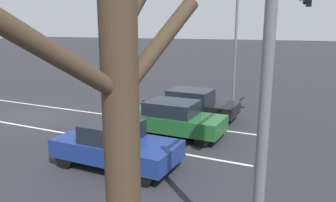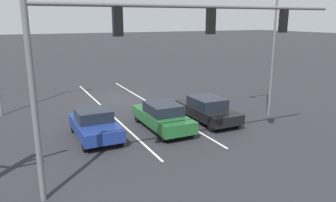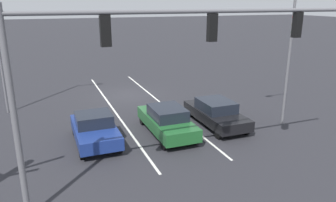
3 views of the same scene
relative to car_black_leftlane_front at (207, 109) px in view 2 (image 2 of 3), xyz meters
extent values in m
plane|color=#28282D|center=(3.16, -7.85, -0.73)|extent=(240.00, 240.00, 0.00)
cube|color=silver|center=(1.47, -4.85, -0.73)|extent=(0.12, 18.00, 0.01)
cube|color=silver|center=(4.85, -4.85, -0.73)|extent=(0.12, 18.00, 0.01)
cube|color=black|center=(0.00, 0.01, -0.14)|extent=(1.90, 4.69, 0.56)
cube|color=black|center=(0.00, -0.02, 0.42)|extent=(1.67, 2.12, 0.57)
cube|color=red|center=(-0.67, -2.29, 0.00)|extent=(0.24, 0.06, 0.12)
cube|color=red|center=(0.67, -2.29, 0.00)|extent=(0.24, 0.06, 0.12)
cylinder|color=black|center=(-0.82, 1.80, -0.43)|extent=(0.22, 0.62, 0.62)
cylinder|color=black|center=(0.82, 1.80, -0.43)|extent=(0.22, 0.62, 0.62)
cylinder|color=black|center=(-0.82, -1.78, -0.43)|extent=(0.22, 0.62, 0.62)
cylinder|color=black|center=(0.82, -1.78, -0.43)|extent=(0.22, 0.62, 0.62)
cube|color=navy|center=(6.78, 0.05, -0.11)|extent=(1.94, 4.11, 0.59)
cube|color=black|center=(6.78, -0.09, 0.47)|extent=(1.71, 1.60, 0.57)
cube|color=red|center=(6.10, -1.97, 0.04)|extent=(0.24, 0.06, 0.12)
cube|color=red|center=(7.46, -1.97, 0.04)|extent=(0.24, 0.06, 0.12)
cylinder|color=black|center=(5.93, 1.53, -0.41)|extent=(0.22, 0.65, 0.65)
cylinder|color=black|center=(7.62, 1.53, -0.41)|extent=(0.22, 0.65, 0.65)
cylinder|color=black|center=(5.93, -1.43, -0.41)|extent=(0.22, 0.65, 0.65)
cylinder|color=black|center=(7.62, -1.43, -0.41)|extent=(0.22, 0.65, 0.65)
cube|color=#1E5928|center=(3.06, 0.22, -0.11)|extent=(1.84, 4.67, 0.63)
cube|color=black|center=(3.06, 0.33, 0.49)|extent=(1.62, 2.08, 0.57)
cube|color=red|center=(2.41, -2.08, 0.05)|extent=(0.24, 0.06, 0.12)
cube|color=red|center=(3.70, -2.08, 0.05)|extent=(0.24, 0.06, 0.12)
cylinder|color=black|center=(2.26, 2.00, -0.42)|extent=(0.22, 0.62, 0.62)
cylinder|color=black|center=(3.85, 2.00, -0.42)|extent=(0.22, 0.62, 0.62)
cylinder|color=black|center=(2.26, -1.56, -0.42)|extent=(0.22, 0.62, 0.62)
cylinder|color=black|center=(3.85, -1.56, -0.42)|extent=(0.22, 0.62, 0.62)
cylinder|color=slate|center=(9.79, 5.15, 2.63)|extent=(0.20, 0.20, 6.73)
cylinder|color=slate|center=(3.48, 5.15, 5.69)|extent=(12.61, 0.14, 0.14)
cube|color=black|center=(-0.39, 5.15, 5.15)|extent=(0.32, 0.22, 0.95)
sphere|color=red|center=(-0.39, 4.99, 5.43)|extent=(0.20, 0.20, 0.20)
sphere|color=#4C420C|center=(-0.39, 4.99, 5.15)|extent=(0.20, 0.20, 0.20)
sphere|color=#0A3814|center=(-0.39, 4.99, 4.86)|extent=(0.20, 0.20, 0.20)
cube|color=black|center=(3.28, 5.15, 5.15)|extent=(0.32, 0.22, 0.95)
sphere|color=red|center=(3.28, 4.99, 5.43)|extent=(0.20, 0.20, 0.20)
sphere|color=#4C420C|center=(3.28, 4.99, 5.15)|extent=(0.20, 0.20, 0.20)
sphere|color=#0A3814|center=(3.28, 4.99, 4.86)|extent=(0.20, 0.20, 0.20)
cube|color=black|center=(6.95, 5.15, 5.15)|extent=(0.32, 0.22, 0.95)
sphere|color=red|center=(6.95, 4.99, 5.43)|extent=(0.20, 0.20, 0.20)
sphere|color=#4C420C|center=(6.95, 4.99, 5.15)|extent=(0.20, 0.20, 0.20)
sphere|color=#0A3814|center=(6.95, 4.99, 4.86)|extent=(0.20, 0.20, 0.20)
cylinder|color=slate|center=(-3.63, 1.27, 3.61)|extent=(0.14, 0.14, 8.70)
camera|label=1|loc=(15.26, 5.98, 3.78)|focal=35.00mm
camera|label=2|loc=(10.30, 15.98, 5.25)|focal=35.00mm
camera|label=3|loc=(8.85, 15.29, 6.02)|focal=35.00mm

